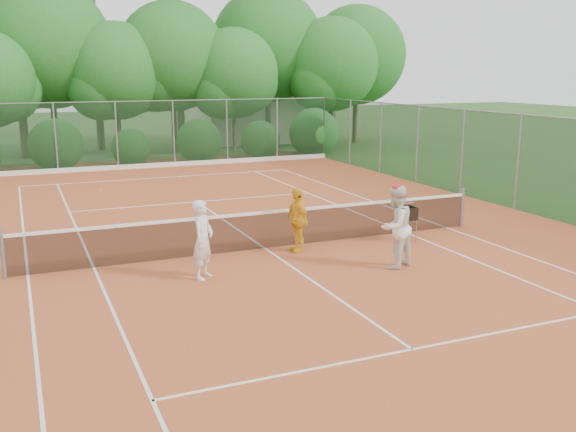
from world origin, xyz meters
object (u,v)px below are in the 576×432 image
object	(u,v)px
player_yellow	(297,220)
player_white	(203,240)
player_center_grp	(395,227)
ball_hopper	(407,214)

from	to	relation	value
player_yellow	player_white	bearing A→B (deg)	-71.87
player_white	player_center_grp	distance (m)	4.25
player_white	player_yellow	xyz separation A→B (m)	(2.67, 1.13, -0.05)
player_center_grp	ball_hopper	size ratio (longest dim) A/B	2.12
player_white	player_yellow	bearing A→B (deg)	-26.18
ball_hopper	player_yellow	bearing A→B (deg)	178.15
player_center_grp	player_yellow	bearing A→B (deg)	125.70
player_white	player_yellow	distance (m)	2.90
player_center_grp	player_yellow	distance (m)	2.53
player_white	player_center_grp	world-z (taller)	player_center_grp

